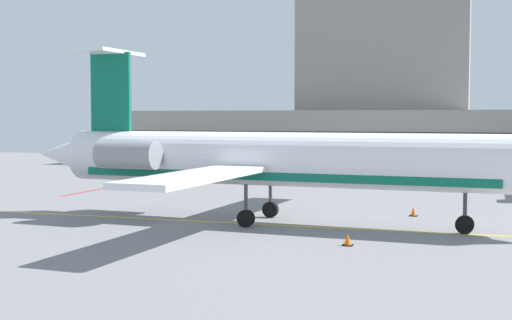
{
  "coord_description": "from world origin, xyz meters",
  "views": [
    {
      "loc": [
        15.0,
        -35.52,
        5.7
      ],
      "look_at": [
        1.42,
        6.5,
        3.0
      ],
      "focal_mm": 49.18,
      "sensor_mm": 36.0,
      "label": 1
    }
  ],
  "objects_px": {
    "regional_jet": "(271,159)",
    "belt_loader": "(170,164)",
    "baggage_tug": "(246,170)",
    "fuel_tank": "(439,167)"
  },
  "relations": [
    {
      "from": "belt_loader",
      "to": "fuel_tank",
      "type": "bearing_deg",
      "value": -3.77
    },
    {
      "from": "regional_jet",
      "to": "fuel_tank",
      "type": "height_order",
      "value": "regional_jet"
    },
    {
      "from": "regional_jet",
      "to": "belt_loader",
      "type": "xyz_separation_m",
      "value": [
        -19.08,
        28.29,
        -2.49
      ]
    },
    {
      "from": "regional_jet",
      "to": "fuel_tank",
      "type": "xyz_separation_m",
      "value": [
        7.3,
        26.55,
        -2.03
      ]
    },
    {
      "from": "regional_jet",
      "to": "belt_loader",
      "type": "relative_size",
      "value": 7.87
    },
    {
      "from": "regional_jet",
      "to": "fuel_tank",
      "type": "distance_m",
      "value": 27.61
    },
    {
      "from": "regional_jet",
      "to": "belt_loader",
      "type": "bearing_deg",
      "value": 124.0
    },
    {
      "from": "baggage_tug",
      "to": "fuel_tank",
      "type": "bearing_deg",
      "value": 5.99
    },
    {
      "from": "baggage_tug",
      "to": "belt_loader",
      "type": "height_order",
      "value": "belt_loader"
    },
    {
      "from": "regional_jet",
      "to": "baggage_tug",
      "type": "height_order",
      "value": "regional_jet"
    }
  ]
}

